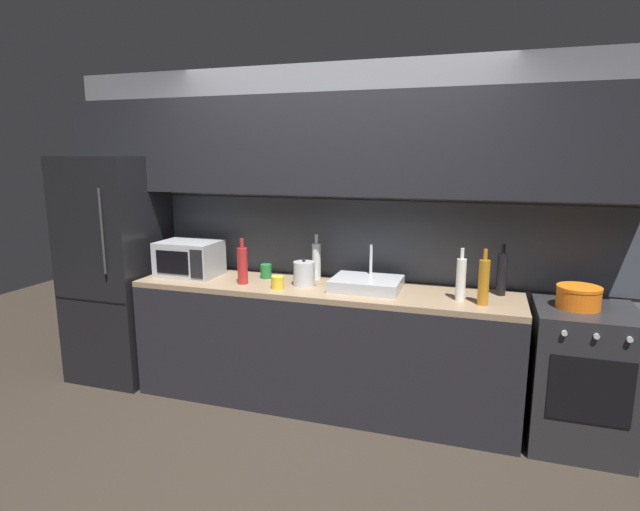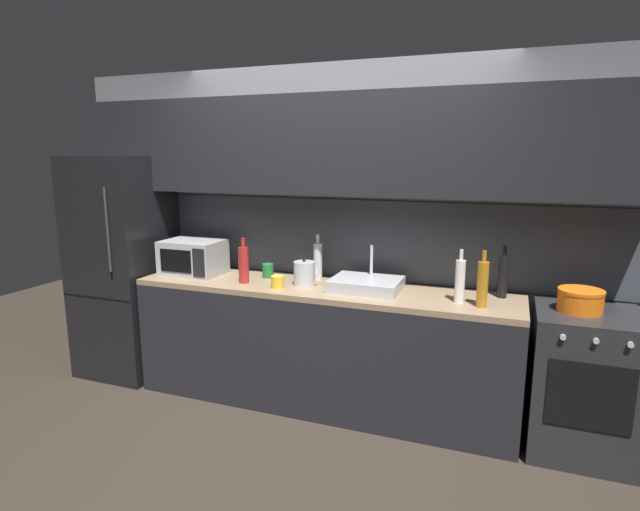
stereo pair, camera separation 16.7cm
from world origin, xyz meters
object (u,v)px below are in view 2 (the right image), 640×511
at_px(wine_bottle_white, 460,280).
at_px(wine_bottle_dark, 503,276).
at_px(microwave, 193,257).
at_px(cooking_pot, 580,301).
at_px(oven_range, 582,382).
at_px(wine_bottle_amber, 483,284).
at_px(mug_green, 268,271).
at_px(wine_bottle_clear, 318,261).
at_px(kettle, 304,273).
at_px(refrigerator, 124,266).
at_px(wine_bottle_red, 244,264).
at_px(mug_yellow, 277,282).

xyz_separation_m(wine_bottle_white, wine_bottle_dark, (0.25, 0.22, 0.00)).
xyz_separation_m(microwave, cooking_pot, (2.76, -0.02, -0.07)).
distance_m(oven_range, wine_bottle_amber, 0.87).
height_order(mug_green, cooking_pot, cooking_pot).
xyz_separation_m(wine_bottle_dark, mug_green, (-1.71, -0.05, -0.09)).
relative_size(mug_green, cooking_pot, 0.41).
height_order(wine_bottle_clear, wine_bottle_dark, wine_bottle_dark).
distance_m(mug_green, cooking_pot, 2.16).
height_order(kettle, wine_bottle_dark, wine_bottle_dark).
xyz_separation_m(oven_range, wine_bottle_clear, (-1.84, 0.21, 0.59)).
xyz_separation_m(oven_range, wine_bottle_amber, (-0.62, -0.11, 0.60)).
relative_size(kettle, wine_bottle_white, 0.58).
bearing_deg(wine_bottle_dark, wine_bottle_clear, 178.01).
bearing_deg(wine_bottle_amber, wine_bottle_white, 157.94).
distance_m(microwave, cooking_pot, 2.77).
distance_m(refrigerator, wine_bottle_red, 1.21).
bearing_deg(wine_bottle_white, microwave, 177.96).
xyz_separation_m(refrigerator, wine_bottle_clear, (1.67, 0.21, 0.13)).
height_order(kettle, wine_bottle_clear, wine_bottle_clear).
distance_m(wine_bottle_white, mug_yellow, 1.25).
distance_m(microwave, wine_bottle_white, 2.06).
height_order(kettle, wine_bottle_amber, wine_bottle_amber).
xyz_separation_m(wine_bottle_white, wine_bottle_clear, (-1.08, 0.27, -0.00)).
bearing_deg(wine_bottle_white, oven_range, 4.04).
distance_m(microwave, kettle, 0.97).
height_order(oven_range, kettle, kettle).
relative_size(microwave, wine_bottle_amber, 1.28).
distance_m(wine_bottle_dark, mug_green, 1.71).
relative_size(refrigerator, kettle, 9.11).
distance_m(refrigerator, wine_bottle_white, 2.75).
bearing_deg(oven_range, wine_bottle_white, -175.96).
bearing_deg(mug_yellow, wine_bottle_red, 169.68).
bearing_deg(wine_bottle_dark, wine_bottle_amber, -112.24).
relative_size(refrigerator, mug_green, 16.87).
height_order(microwave, kettle, microwave).
relative_size(wine_bottle_red, wine_bottle_dark, 0.96).
bearing_deg(wine_bottle_amber, cooking_pot, 11.29).
bearing_deg(cooking_pot, kettle, -179.73).
distance_m(wine_bottle_red, wine_bottle_amber, 1.69).
height_order(oven_range, wine_bottle_dark, wine_bottle_dark).
height_order(oven_range, wine_bottle_amber, wine_bottle_amber).
relative_size(mug_yellow, mug_green, 0.83).
relative_size(wine_bottle_clear, cooking_pot, 1.32).
bearing_deg(wine_bottle_dark, wine_bottle_white, -139.13).
bearing_deg(mug_green, refrigerator, -174.79).
xyz_separation_m(refrigerator, oven_range, (3.50, -0.00, -0.46)).
bearing_deg(wine_bottle_white, mug_yellow, -175.65).
bearing_deg(wine_bottle_red, kettle, 10.97).
relative_size(microwave, mug_yellow, 5.11).
relative_size(microwave, wine_bottle_dark, 1.31).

